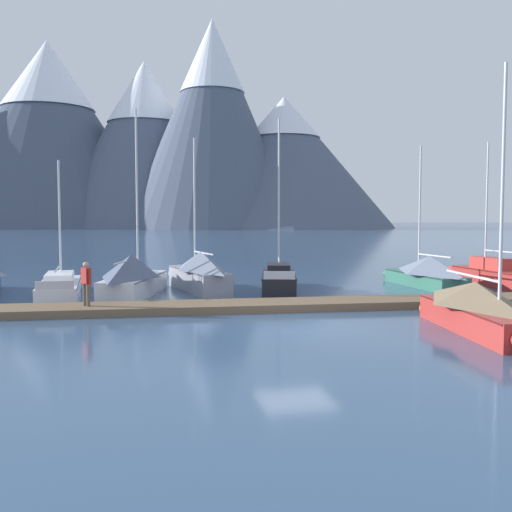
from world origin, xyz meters
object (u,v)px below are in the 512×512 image
sailboat_mid_dock_starboard (197,271)px  mooring_buoy_channel_marker (426,308)px  sailboat_second_berth (60,286)px  sailboat_mid_dock_port (135,276)px  sailboat_outer_slip (484,310)px  sailboat_end_of_dock (424,272)px  sailboat_last_slip (485,274)px  person_on_dock (86,281)px  sailboat_far_berth (279,279)px

sailboat_mid_dock_starboard → mooring_buoy_channel_marker: (7.54, -9.26, -0.70)m
sailboat_second_berth → mooring_buoy_channel_marker: bearing=-31.4°
sailboat_mid_dock_port → mooring_buoy_channel_marker: 13.33m
sailboat_outer_slip → sailboat_end_of_dock: size_ratio=1.10×
sailboat_last_slip → mooring_buoy_channel_marker: (-8.02, -7.99, -0.36)m
mooring_buoy_channel_marker → person_on_dock: bearing=166.3°
sailboat_second_berth → sailboat_far_berth: size_ratio=0.86×
sailboat_mid_dock_starboard → sailboat_end_of_dock: sailboat_mid_dock_starboard is taller
sailboat_mid_dock_port → sailboat_outer_slip: 15.74m
sailboat_mid_dock_port → mooring_buoy_channel_marker: (10.63, -8.01, -0.69)m
sailboat_far_berth → person_on_dock: bearing=-150.5°
sailboat_mid_dock_port → mooring_buoy_channel_marker: bearing=-37.0°
mooring_buoy_channel_marker → sailboat_mid_dock_starboard: bearing=129.1°
sailboat_mid_dock_starboard → sailboat_last_slip: (15.56, -1.27, -0.34)m
sailboat_far_berth → mooring_buoy_channel_marker: 8.86m
sailboat_mid_dock_port → sailboat_far_berth: sailboat_mid_dock_port is taller
sailboat_outer_slip → sailboat_far_berth: bearing=107.1°
sailboat_mid_dock_starboard → sailboat_end_of_dock: (12.00, -1.06, -0.17)m
sailboat_far_berth → sailboat_mid_dock_port: bearing=-179.2°
sailboat_mid_dock_port → sailboat_outer_slip: bearing=-47.5°
sailboat_outer_slip → sailboat_last_slip: sailboat_outer_slip is taller
sailboat_end_of_dock → sailboat_last_slip: sailboat_last_slip is taller
person_on_dock → sailboat_mid_dock_starboard: bearing=51.3°
sailboat_far_berth → sailboat_outer_slip: bearing=-72.9°
sailboat_second_berth → sailboat_mid_dock_port: 3.48m
sailboat_outer_slip → sailboat_end_of_dock: 12.60m
mooring_buoy_channel_marker → sailboat_mid_dock_port: bearing=143.0°
sailboat_outer_slip → mooring_buoy_channel_marker: (-0.01, 3.59, -0.51)m
sailboat_mid_dock_port → person_on_dock: sailboat_mid_dock_port is taller
sailboat_outer_slip → sailboat_second_berth: bearing=139.2°
sailboat_outer_slip → person_on_dock: (-12.52, 6.64, 0.51)m
sailboat_mid_dock_starboard → sailboat_far_berth: 4.14m
sailboat_second_berth → sailboat_far_berth: 10.47m
sailboat_outer_slip → sailboat_last_slip: size_ratio=1.06×
sailboat_mid_dock_starboard → sailboat_outer_slip: (7.55, -12.85, -0.19)m
mooring_buoy_channel_marker → sailboat_last_slip: bearing=44.9°
sailboat_second_berth → sailboat_outer_slip: size_ratio=0.89×
sailboat_mid_dock_starboard → sailboat_far_berth: size_ratio=0.90×
sailboat_end_of_dock → mooring_buoy_channel_marker: (-4.46, -8.21, -0.53)m
person_on_dock → mooring_buoy_channel_marker: 12.92m
sailboat_far_berth → mooring_buoy_channel_marker: sailboat_far_berth is taller
sailboat_far_berth → mooring_buoy_channel_marker: size_ratio=15.05×
sailboat_second_berth → sailboat_far_berth: (10.46, -0.45, 0.12)m
sailboat_mid_dock_starboard → person_on_dock: bearing=-128.7°
sailboat_mid_dock_starboard → sailboat_last_slip: 15.62m
sailboat_mid_dock_starboard → sailboat_outer_slip: size_ratio=0.93×
sailboat_far_berth → sailboat_outer_slip: sailboat_far_berth is taller
sailboat_last_slip → sailboat_second_berth: bearing=178.5°
sailboat_mid_dock_port → sailboat_end_of_dock: size_ratio=1.18×
sailboat_second_berth → mooring_buoy_channel_marker: 16.44m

